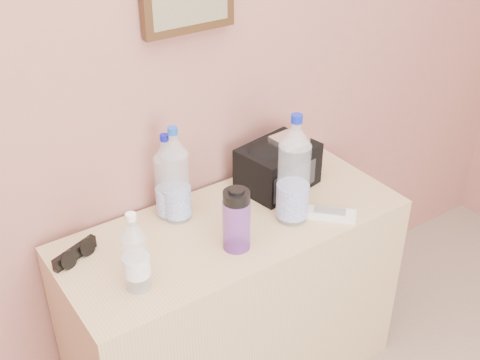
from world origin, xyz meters
The scene contains 10 objects.
dresser centered at (0.33, 1.74, 0.36)m, with size 1.14×0.47×0.71m, color tan.
pet_large_b centered at (0.18, 1.90, 0.84)m, with size 0.08×0.08×0.29m.
pet_large_c centered at (0.20, 1.88, 0.85)m, with size 0.09×0.09×0.33m.
pet_large_d centered at (0.50, 1.66, 0.87)m, with size 0.10×0.10×0.37m.
pet_small centered at (-0.06, 1.64, 0.82)m, with size 0.07×0.07×0.25m.
nalgene_bottle centered at (0.27, 1.64, 0.81)m, with size 0.08×0.08×0.21m.
sunglasses centered at (-0.15, 1.86, 0.73)m, with size 0.15×0.06×0.04m, color black, non-canonical shape.
ac_remote centered at (0.61, 1.60, 0.72)m, with size 0.17×0.05×0.02m, color silver.
toiletry_bag centered at (0.58, 1.85, 0.80)m, with size 0.26×0.19×0.18m, color black, non-canonical shape.
foil_packet centered at (0.61, 1.82, 0.90)m, with size 0.11×0.09×0.02m, color white.
Camera 1 is at (-0.54, 0.44, 1.84)m, focal length 45.00 mm.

